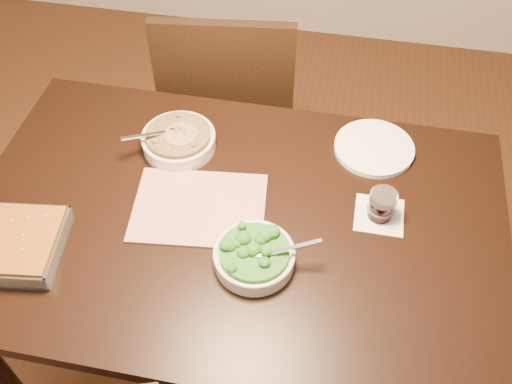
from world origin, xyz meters
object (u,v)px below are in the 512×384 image
(stew_bowl, at_px, (179,140))
(dinner_plate, at_px, (374,148))
(wine_tumbler, at_px, (382,205))
(chair_far, at_px, (230,106))
(broccoli_bowl, at_px, (254,256))
(baking_dish, at_px, (0,243))
(table, at_px, (235,240))

(stew_bowl, bearing_deg, dinner_plate, 9.77)
(wine_tumbler, bearing_deg, chair_far, 132.48)
(broccoli_bowl, relative_size, wine_tumbler, 2.75)
(wine_tumbler, relative_size, dinner_plate, 0.35)
(baking_dish, bearing_deg, dinner_plate, 23.27)
(table, bearing_deg, broccoli_bowl, -57.36)
(table, height_order, dinner_plate, dinner_plate)
(table, distance_m, chair_far, 0.70)
(dinner_plate, bearing_deg, wine_tumbler, -83.37)
(stew_bowl, relative_size, dinner_plate, 0.93)
(dinner_plate, bearing_deg, baking_dish, -149.23)
(table, bearing_deg, wine_tumbler, 12.28)
(baking_dish, xyz_separation_m, dinner_plate, (0.88, 0.52, -0.02))
(table, height_order, chair_far, chair_far)
(table, bearing_deg, chair_far, 104.07)
(broccoli_bowl, xyz_separation_m, wine_tumbler, (0.29, 0.20, 0.02))
(stew_bowl, xyz_separation_m, broccoli_bowl, (0.29, -0.35, -0.00))
(wine_tumbler, distance_m, dinner_plate, 0.24)
(stew_bowl, distance_m, wine_tumbler, 0.60)
(broccoli_bowl, distance_m, dinner_plate, 0.51)
(baking_dish, bearing_deg, chair_far, 59.45)
(chair_far, bearing_deg, dinner_plate, 138.43)
(wine_tumbler, bearing_deg, baking_dish, -162.57)
(broccoli_bowl, height_order, chair_far, chair_far)
(table, relative_size, stew_bowl, 6.62)
(wine_tumbler, bearing_deg, stew_bowl, 166.02)
(stew_bowl, bearing_deg, chair_far, 84.60)
(stew_bowl, xyz_separation_m, chair_far, (0.04, 0.44, -0.24))
(table, xyz_separation_m, stew_bowl, (-0.21, 0.22, 0.12))
(table, relative_size, baking_dish, 4.29)
(wine_tumbler, height_order, dinner_plate, wine_tumbler)
(table, xyz_separation_m, baking_dish, (-0.54, -0.20, 0.12))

